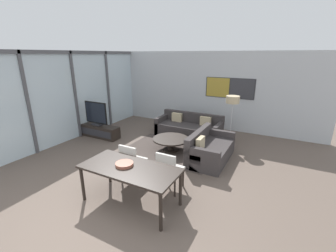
# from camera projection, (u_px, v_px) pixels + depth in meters

# --- Properties ---
(ground_plane) EXTENTS (24.00, 24.00, 0.00)m
(ground_plane) POSITION_uv_depth(u_px,v_px,m) (81.00, 231.00, 3.57)
(ground_plane) COLOR brown
(wall_back) EXTENTS (8.02, 0.09, 2.80)m
(wall_back) POSITION_uv_depth(u_px,v_px,m) (209.00, 90.00, 8.32)
(wall_back) COLOR silver
(wall_back) RESTS_ON ground_plane
(window_wall_left) EXTENTS (0.07, 6.16, 2.80)m
(window_wall_left) POSITION_uv_depth(u_px,v_px,m) (74.00, 92.00, 7.26)
(window_wall_left) COLOR silver
(window_wall_left) RESTS_ON ground_plane
(area_rug) EXTENTS (2.60, 1.89, 0.01)m
(area_rug) POSITION_uv_depth(u_px,v_px,m) (171.00, 150.00, 6.59)
(area_rug) COLOR #473D38
(area_rug) RESTS_ON ground_plane
(tv_console) EXTENTS (1.64, 0.42, 0.40)m
(tv_console) POSITION_uv_depth(u_px,v_px,m) (98.00, 131.00, 7.66)
(tv_console) COLOR black
(tv_console) RESTS_ON ground_plane
(television) EXTENTS (0.90, 0.20, 0.80)m
(television) POSITION_uv_depth(u_px,v_px,m) (96.00, 114.00, 7.48)
(television) COLOR #2D2D33
(television) RESTS_ON tv_console
(sofa_main) EXTENTS (2.19, 0.88, 0.76)m
(sofa_main) POSITION_uv_depth(u_px,v_px,m) (189.00, 128.00, 7.68)
(sofa_main) COLOR #383333
(sofa_main) RESTS_ON ground_plane
(sofa_side) EXTENTS (0.88, 1.65, 0.76)m
(sofa_side) POSITION_uv_depth(u_px,v_px,m) (208.00, 150.00, 5.95)
(sofa_side) COLOR #383333
(sofa_side) RESTS_ON ground_plane
(coffee_table) EXTENTS (1.04, 1.04, 0.37)m
(coffee_table) POSITION_uv_depth(u_px,v_px,m) (171.00, 141.00, 6.50)
(coffee_table) COLOR black
(coffee_table) RESTS_ON ground_plane
(dining_table) EXTENTS (1.82, 0.85, 0.74)m
(dining_table) POSITION_uv_depth(u_px,v_px,m) (130.00, 171.00, 4.07)
(dining_table) COLOR black
(dining_table) RESTS_ON ground_plane
(dining_chair_left) EXTENTS (0.46, 0.46, 0.87)m
(dining_chair_left) POSITION_uv_depth(u_px,v_px,m) (132.00, 160.00, 4.86)
(dining_chair_left) COLOR beige
(dining_chair_left) RESTS_ON ground_plane
(dining_chair_centre) EXTENTS (0.46, 0.46, 0.87)m
(dining_chair_centre) POSITION_uv_depth(u_px,v_px,m) (169.00, 169.00, 4.49)
(dining_chair_centre) COLOR beige
(dining_chair_centre) RESTS_ON ground_plane
(fruit_bowl) EXTENTS (0.33, 0.33, 0.05)m
(fruit_bowl) POSITION_uv_depth(u_px,v_px,m) (124.00, 164.00, 4.11)
(fruit_bowl) COLOR #995642
(fruit_bowl) RESTS_ON dining_table
(floor_lamp) EXTENTS (0.40, 0.40, 1.49)m
(floor_lamp) POSITION_uv_depth(u_px,v_px,m) (233.00, 102.00, 6.80)
(floor_lamp) COLOR #2D2D33
(floor_lamp) RESTS_ON ground_plane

